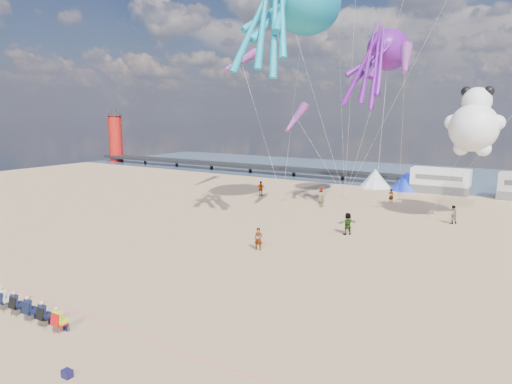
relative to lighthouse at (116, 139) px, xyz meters
name	(u,v)px	position (x,y,z in m)	size (l,w,h in m)	color
ground	(178,289)	(56.00, -44.00, -4.50)	(120.00, 120.00, 0.00)	tan
water	(418,175)	(56.00, 11.00, -4.48)	(120.00, 120.00, 0.00)	#324A60
pier	(230,165)	(28.00, 0.00, -3.50)	(60.00, 3.00, 0.50)	black
lighthouse	(116,139)	(0.00, 0.00, 0.00)	(2.60, 2.60, 9.00)	#A5140F
motorhome_0	(440,181)	(62.00, -4.00, -3.00)	(6.60, 2.50, 3.00)	silver
tent_white	(375,178)	(54.00, -4.00, -3.30)	(4.00, 4.00, 2.40)	white
tent_blue	(406,181)	(58.00, -4.00, -3.30)	(4.00, 4.00, 2.40)	#1933CC
spectator_row	(31,308)	(52.99, -50.63, -3.85)	(6.10, 0.90, 1.30)	black
cooler_navy	(67,374)	(58.43, -52.61, -4.35)	(0.38, 0.28, 0.30)	#15123A
rope_line	(104,323)	(56.00, -49.00, -4.48)	(0.03, 0.03, 34.00)	#F2338C
standing_person	(258,239)	(55.95, -35.56, -3.70)	(0.58, 0.38, 1.60)	tan
beachgoer_0	(321,195)	(52.38, -17.26, -3.70)	(0.59, 0.38, 1.61)	#7F6659
beachgoer_1	(453,215)	(66.08, -19.92, -3.68)	(0.80, 0.52, 1.64)	#7F6659
beachgoer_3	(261,189)	(44.88, -17.42, -3.62)	(1.14, 0.66, 1.77)	#7F6659
beachgoer_4	(348,224)	(59.68, -28.19, -3.61)	(1.04, 0.43, 1.78)	#7F6659
beachgoer_5	(391,196)	(58.80, -13.26, -3.74)	(1.41, 0.45, 1.52)	#7F6659
sandbag_a	(282,200)	(48.47, -18.72, -4.39)	(0.50, 0.35, 0.22)	gray
sandbag_b	(375,206)	(58.17, -16.66, -4.39)	(0.50, 0.35, 0.22)	gray
sandbag_c	(432,213)	(63.76, -16.91, -4.39)	(0.50, 0.35, 0.22)	gray
sandbag_d	(399,201)	(59.40, -12.42, -4.39)	(0.50, 0.35, 0.22)	gray
sandbag_e	(345,198)	(53.77, -13.82, -4.39)	(0.50, 0.35, 0.22)	gray
kite_octopus_teal	(306,1)	(53.87, -24.71, 14.48)	(4.56, 10.65, 12.17)	#0F8AA7
kite_octopus_purple	(389,50)	(58.43, -15.36, 11.18)	(3.87, 9.02, 10.31)	#5D1083
kite_panda	(474,128)	(67.19, -19.91, 3.84)	(4.81, 4.52, 6.79)	white
windsock_left	(241,61)	(43.02, -18.68, 10.73)	(1.10, 7.36, 7.36)	red
windsock_mid	(406,59)	(62.24, -23.39, 9.32)	(1.00, 5.95, 5.95)	red
windsock_right	(296,118)	(52.39, -23.31, 4.61)	(0.90, 4.67, 4.67)	red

